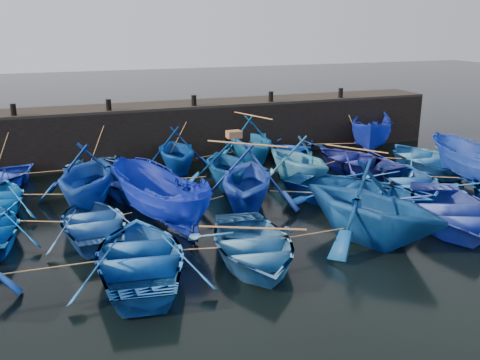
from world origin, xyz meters
name	(u,v)px	position (x,y,z in m)	size (l,w,h in m)	color
ground	(273,226)	(0.00, 0.00, 0.00)	(120.00, 120.00, 0.00)	black
quay_wall	(190,130)	(0.00, 10.50, 1.25)	(26.00, 2.50, 2.50)	black
quay_top	(189,104)	(0.00, 10.50, 2.56)	(26.00, 2.50, 0.12)	black
bollard_0	(13,110)	(-8.00, 9.60, 2.87)	(0.24, 0.24, 0.50)	black
bollard_1	(109,105)	(-4.00, 9.60, 2.87)	(0.24, 0.24, 0.50)	black
bollard_2	(194,100)	(0.00, 9.60, 2.87)	(0.24, 0.24, 0.50)	black
bollard_3	(271,96)	(4.00, 9.60, 2.87)	(0.24, 0.24, 0.50)	black
bollard_4	(341,93)	(8.00, 9.60, 2.87)	(0.24, 0.24, 0.50)	black
boat_1	(94,170)	(-5.03, 7.52, 0.47)	(3.21, 4.49, 0.93)	#295FAE
boat_2	(176,150)	(-1.44, 7.59, 1.01)	(3.32, 3.85, 2.03)	#033593
boat_3	(250,139)	(2.35, 8.16, 1.11)	(3.64, 4.22, 2.22)	#0F61B6
boat_4	(291,148)	(4.64, 8.39, 0.45)	(3.12, 4.35, 0.90)	#042E97
boat_5	(372,133)	(8.85, 7.74, 1.02)	(2.00, 5.30, 2.05)	#0C2299
boat_7	(88,174)	(-5.49, 4.18, 1.22)	(4.00, 4.64, 2.44)	#0E3996
boat_8	(135,183)	(-3.73, 4.76, 0.53)	(3.66, 5.12, 1.06)	#1D409C
boat_9	(227,163)	(-0.05, 4.58, 1.02)	(3.35, 3.89, 2.05)	navy
boat_10	(298,158)	(3.02, 4.38, 1.02)	(3.33, 3.87, 2.03)	#3280CA
boat_11	(355,160)	(6.22, 5.04, 0.49)	(3.39, 4.74, 0.98)	navy
boat_12	(424,158)	(9.30, 4.16, 0.51)	(3.53, 4.93, 1.02)	blue
boat_14	(94,221)	(-5.63, 1.31, 0.44)	(3.07, 4.29, 0.89)	blue
boat_15	(159,198)	(-3.50, 1.41, 0.95)	(1.86, 4.93, 1.91)	#091FA6
boat_16	(247,177)	(-0.17, 2.01, 1.18)	(3.85, 4.47, 2.35)	#163CC0
boat_17	(357,191)	(3.72, 0.88, 0.56)	(3.88, 5.42, 1.12)	navy
boat_18	(411,181)	(6.57, 1.50, 0.46)	(3.15, 4.40, 0.91)	#174BA8
boat_19	(479,166)	(9.36, 0.96, 0.96)	(1.86, 4.94, 1.91)	#11349E
boat_21	(141,256)	(-4.70, -1.96, 0.52)	(3.60, 5.03, 1.04)	#0F4691
boat_22	(252,245)	(-1.63, -2.24, 0.49)	(3.36, 4.69, 0.97)	#28639A
boat_23	(371,202)	(2.26, -2.16, 1.27)	(4.17, 4.84, 2.55)	navy
boat_24	(451,210)	(5.52, -1.94, 0.55)	(3.79, 5.30, 1.10)	#263EBB
wooden_crate	(234,134)	(0.25, 4.58, 2.19)	(0.56, 0.46, 0.28)	brown
mooring_ropes	(228,165)	(0.09, 4.84, 0.86)	(17.79, 11.87, 2.10)	tan
loose_oars	(281,152)	(1.69, 3.24, 1.66)	(10.10, 12.48, 1.44)	#99724C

